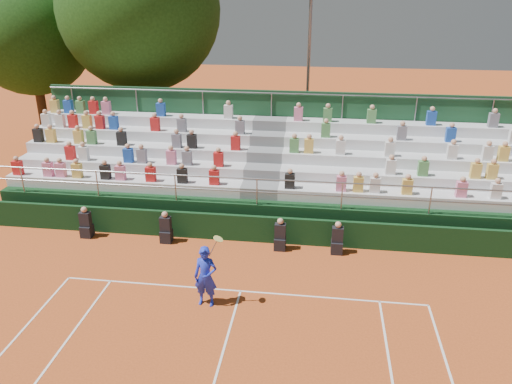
# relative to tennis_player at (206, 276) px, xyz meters

# --- Properties ---
(ground) EXTENTS (90.00, 90.00, 0.00)m
(ground) POSITION_rel_tennis_player_xyz_m (0.86, 0.77, -0.92)
(ground) COLOR #BC4F1F
(ground) RESTS_ON ground
(courtside_wall) EXTENTS (20.00, 0.15, 1.00)m
(courtside_wall) POSITION_rel_tennis_player_xyz_m (0.86, 3.97, -0.42)
(courtside_wall) COLOR black
(courtside_wall) RESTS_ON ground
(line_officials) EXTENTS (9.44, 0.40, 1.19)m
(line_officials) POSITION_rel_tennis_player_xyz_m (-0.50, 3.52, -0.45)
(line_officials) COLOR black
(line_officials) RESTS_ON ground
(grandstand) EXTENTS (20.00, 5.20, 4.40)m
(grandstand) POSITION_rel_tennis_player_xyz_m (0.84, 7.20, 0.15)
(grandstand) COLOR black
(grandstand) RESTS_ON ground
(tennis_player) EXTENTS (0.88, 0.48, 2.22)m
(tennis_player) POSITION_rel_tennis_player_xyz_m (0.00, 0.00, 0.00)
(tennis_player) COLOR #1C30D2
(tennis_player) RESTS_ON ground
(tree_west) EXTENTS (6.51, 6.51, 9.42)m
(tree_west) POSITION_rel_tennis_player_xyz_m (-12.60, 14.04, 5.23)
(tree_west) COLOR #352313
(tree_west) RESTS_ON ground
(tree_east) EXTENTS (7.78, 7.78, 11.33)m
(tree_east) POSITION_rel_tennis_player_xyz_m (-5.95, 12.79, 6.50)
(tree_east) COLOR #352313
(tree_east) RESTS_ON ground
(floodlight_mast) EXTENTS (0.60, 0.25, 8.23)m
(floodlight_mast) POSITION_rel_tennis_player_xyz_m (2.23, 13.96, 3.87)
(floodlight_mast) COLOR gray
(floodlight_mast) RESTS_ON ground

